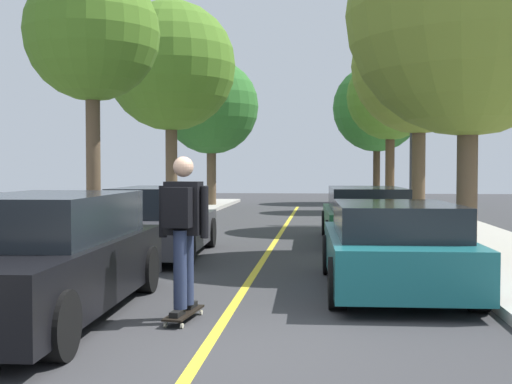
{
  "coord_description": "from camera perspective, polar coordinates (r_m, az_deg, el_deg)",
  "views": [
    {
      "loc": [
        1.1,
        -6.19,
        1.71
      ],
      "look_at": [
        -0.13,
        6.13,
        1.28
      ],
      "focal_mm": 46.5,
      "sensor_mm": 36.0,
      "label": 1
    }
  ],
  "objects": [
    {
      "name": "parked_car_left_nearest",
      "position": [
        8.05,
        -17.82,
        -5.37
      ],
      "size": [
        1.97,
        4.74,
        1.42
      ],
      "color": "black",
      "rests_on": "ground"
    },
    {
      "name": "skateboard",
      "position": [
        7.62,
        -6.22,
        -10.33
      ],
      "size": [
        0.32,
        0.86,
        0.1
      ],
      "color": "black",
      "rests_on": "ground"
    },
    {
      "name": "street_tree_right_far",
      "position": [
        26.76,
        11.48,
        8.0
      ],
      "size": [
        3.42,
        3.42,
        6.12
      ],
      "color": "#4C3823",
      "rests_on": "sidewalk_right"
    },
    {
      "name": "street_tree_left_near",
      "position": [
        21.8,
        -7.32,
        10.66
      ],
      "size": [
        4.16,
        4.16,
        6.96
      ],
      "color": "brown",
      "rests_on": "sidewalk_left"
    },
    {
      "name": "parked_car_left_near",
      "position": [
        13.22,
        -8.31,
        -2.58
      ],
      "size": [
        1.96,
        4.42,
        1.35
      ],
      "color": "#38383D",
      "rests_on": "ground"
    },
    {
      "name": "center_line",
      "position": [
        10.39,
        -0.44,
        -7.46
      ],
      "size": [
        0.12,
        39.2,
        0.01
      ],
      "primitive_type": "cube",
      "color": "gold",
      "rests_on": "ground"
    },
    {
      "name": "parked_car_right_nearest",
      "position": [
        9.51,
        11.73,
        -4.65
      ],
      "size": [
        1.98,
        4.16,
        1.24
      ],
      "color": "#196066",
      "rests_on": "ground"
    },
    {
      "name": "street_tree_right_nearest",
      "position": [
        13.06,
        17.85,
        14.35
      ],
      "size": [
        4.47,
        4.47,
        6.63
      ],
      "color": "brown",
      "rests_on": "sidewalk_right"
    },
    {
      "name": "fire_hydrant",
      "position": [
        14.57,
        -13.13,
        -2.88
      ],
      "size": [
        0.2,
        0.2,
        0.7
      ],
      "color": "#B2140F",
      "rests_on": "sidewalk_left"
    },
    {
      "name": "street_tree_left_far",
      "position": [
        29.26,
        -3.87,
        7.3
      ],
      "size": [
        4.14,
        4.14,
        6.36
      ],
      "color": "brown",
      "rests_on": "sidewalk_left"
    },
    {
      "name": "ground",
      "position": [
        6.52,
        -4.33,
        -13.24
      ],
      "size": [
        80.0,
        80.0,
        0.0
      ],
      "primitive_type": "plane",
      "color": "#353538"
    },
    {
      "name": "parked_car_right_near",
      "position": [
        15.51,
        9.4,
        -1.95
      ],
      "size": [
        2.02,
        4.53,
        1.29
      ],
      "color": "#1E5B33",
      "rests_on": "ground"
    },
    {
      "name": "street_tree_left_nearest",
      "position": [
        14.78,
        -13.91,
        12.97
      ],
      "size": [
        2.85,
        2.85,
        5.86
      ],
      "color": "brown",
      "rests_on": "sidewalk_left"
    },
    {
      "name": "streetlamp",
      "position": [
        21.13,
        13.27,
        7.17
      ],
      "size": [
        0.36,
        0.24,
        6.16
      ],
      "color": "#38383D",
      "rests_on": "sidewalk_right"
    },
    {
      "name": "street_tree_right_farthest",
      "position": [
        33.14,
        10.36,
        7.12
      ],
      "size": [
        4.3,
        4.3,
        6.71
      ],
      "color": "#3D2D1E",
      "rests_on": "sidewalk_right"
    },
    {
      "name": "skateboarder",
      "position": [
        7.44,
        -6.34,
        -2.74
      ],
      "size": [
        0.59,
        0.71,
        1.75
      ],
      "color": "black",
      "rests_on": "skateboard"
    },
    {
      "name": "street_tree_right_near",
      "position": [
        19.06,
        13.88,
        10.41
      ],
      "size": [
        3.73,
        3.73,
        6.26
      ],
      "color": "brown",
      "rests_on": "sidewalk_right"
    }
  ]
}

